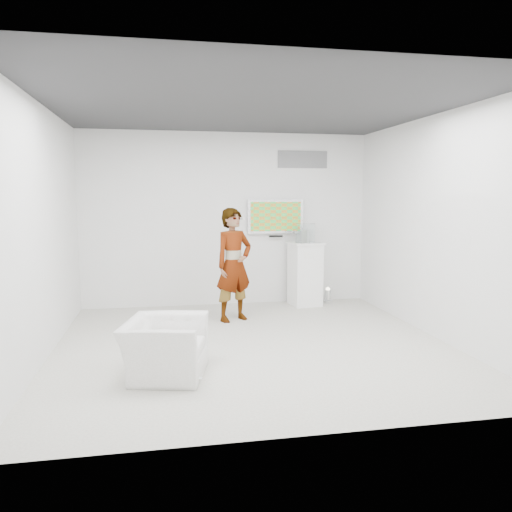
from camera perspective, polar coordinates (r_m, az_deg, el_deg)
name	(u,v)px	position (r m, az deg, el deg)	size (l,w,h in m)	color
room	(253,229)	(6.28, -0.37, 3.09)	(5.01, 5.01, 3.00)	beige
tv	(275,216)	(8.85, 2.22, 4.55)	(1.00, 0.08, 0.60)	silver
logo_decal	(303,159)	(9.02, 5.35, 10.93)	(0.90, 0.02, 0.30)	slate
person	(234,265)	(7.63, -2.55, -1.01)	(0.63, 0.41, 1.73)	white
armchair	(165,347)	(5.52, -10.36, -10.25)	(0.93, 0.81, 0.61)	white
pedestal	(305,274)	(8.78, 5.62, -2.04)	(0.54, 0.54, 1.11)	white
floor_uplight	(328,296)	(9.05, 8.20, -4.50)	(0.17, 0.17, 0.27)	white
vitrine	(306,233)	(8.69, 5.68, 2.63)	(0.32, 0.32, 0.32)	white
console	(305,236)	(8.70, 5.68, 2.27)	(0.05, 0.16, 0.21)	white
wii_remote	(241,219)	(7.83, -1.72, 4.30)	(0.04, 0.14, 0.04)	white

